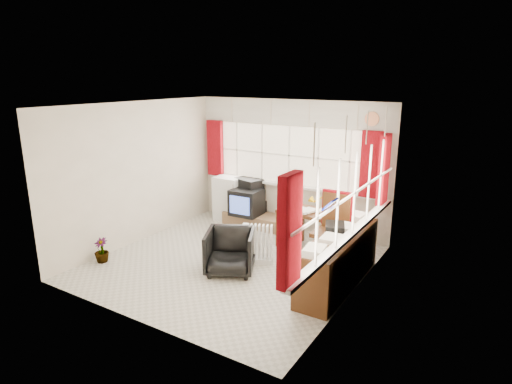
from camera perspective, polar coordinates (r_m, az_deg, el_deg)
ground at (r=7.00m, az=-3.32°, el=-9.39°), size 4.00×4.00×0.00m
room_walls at (r=6.52m, az=-3.52°, el=2.69°), size 4.00×4.00×4.00m
window_back at (r=8.27m, az=4.29°, el=1.41°), size 3.70×0.12×3.60m
window_right at (r=5.82m, az=12.50°, el=-4.89°), size 0.12×3.70×3.60m
curtains at (r=6.87m, az=7.30°, el=2.85°), size 3.83×3.83×1.15m
overhead_cabinets at (r=6.78m, az=8.15°, el=9.46°), size 3.98×3.98×0.48m
desk at (r=7.42m, az=7.62°, el=-4.85°), size 1.23×0.68×0.72m
desk_lamp at (r=6.96m, az=9.49°, el=-1.25°), size 0.14×0.12×0.40m
task_chair at (r=6.76m, az=10.30°, el=-4.70°), size 0.51×0.53×1.20m
office_chair at (r=6.57m, az=-3.47°, el=-7.90°), size 0.97×0.98×0.67m
radiator at (r=6.89m, az=0.42°, el=-7.40°), size 0.46×0.32×0.64m
credenza at (r=6.27m, az=10.95°, el=-8.77°), size 0.50×2.00×0.85m
file_tray at (r=6.26m, az=10.48°, el=-4.69°), size 0.38×0.42×0.11m
tv_bench at (r=8.57m, az=0.22°, el=-3.76°), size 1.40×0.50×0.25m
crt_tv at (r=8.44m, az=-1.29°, el=-1.35°), size 0.59×0.56×0.52m
hifi_stack at (r=8.68m, az=-0.95°, el=-0.50°), size 0.73×0.57×0.67m
mini_fridge at (r=8.91m, az=-3.47°, el=-0.79°), size 0.57×0.57×0.92m
spray_bottle_a at (r=7.97m, az=-0.98°, el=-5.16°), size 0.15×0.15×0.27m
spray_bottle_b at (r=8.43m, az=1.19°, el=-4.28°), size 0.09×0.10×0.20m
flower_vase at (r=7.38m, az=-19.91°, el=-7.31°), size 0.25×0.25×0.40m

